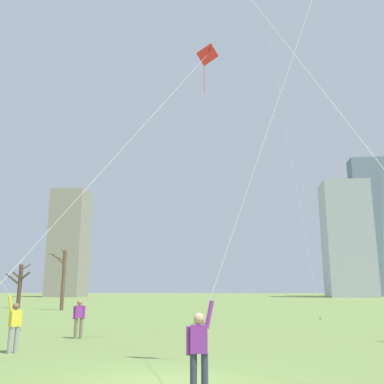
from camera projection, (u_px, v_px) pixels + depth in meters
ground_plane at (160, 384)px, 9.65m from camera, size 400.00×400.00×0.00m
kite_flyer_midfield_right_orange at (369, 167)px, 9.83m from camera, size 7.27×9.21×20.09m
kite_flyer_midfield_center_green at (248, 202)px, 9.11m from camera, size 6.04×0.85×16.16m
kite_flyer_foreground_left_red at (20, 281)px, 11.49m from camera, size 6.06×6.27×12.17m
bystander_far_off_by_trees at (79, 317)px, 18.62m from camera, size 0.49×0.30×1.62m
distant_kite_high_overhead_white at (272, 54)px, 37.97m from camera, size 2.79×3.46×26.06m
bare_tree_center at (63, 278)px, 43.28m from camera, size 1.66×1.61×6.22m
bare_tree_leftmost at (19, 284)px, 47.64m from camera, size 2.60×1.95×4.88m
skyline_short_annex at (69, 243)px, 113.50m from camera, size 8.86×8.20×28.00m
skyline_wide_slab at (347, 239)px, 109.39m from camera, size 11.36×9.70×29.27m
skyline_slender_spire at (375, 226)px, 120.27m from camera, size 11.32×5.70×38.86m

